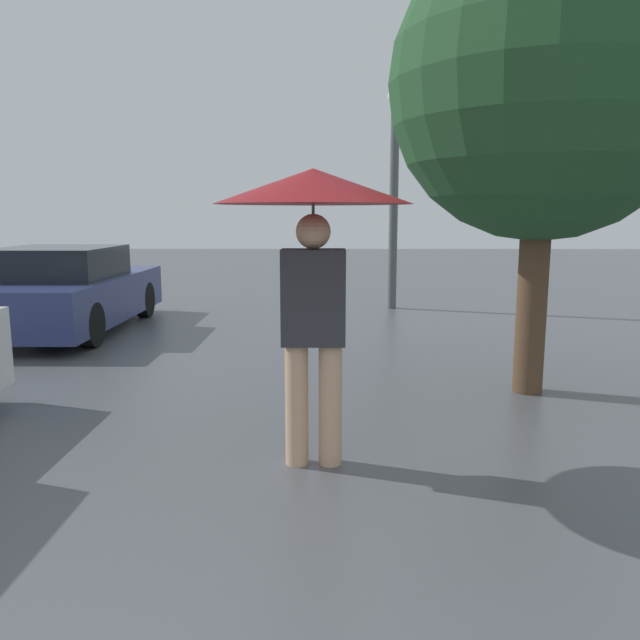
{
  "coord_description": "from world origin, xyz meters",
  "views": [
    {
      "loc": [
        0.4,
        -0.92,
        1.66
      ],
      "look_at": [
        0.36,
        3.08,
        0.99
      ],
      "focal_mm": 35.0,
      "sensor_mm": 36.0,
      "label": 1
    }
  ],
  "objects_px": {
    "parked_car_farthest": "(65,292)",
    "street_lamp": "(394,185)",
    "tree": "(544,86)",
    "pedestrian": "(313,222)"
  },
  "relations": [
    {
      "from": "parked_car_farthest",
      "to": "tree",
      "type": "height_order",
      "value": "tree"
    },
    {
      "from": "parked_car_farthest",
      "to": "street_lamp",
      "type": "distance_m",
      "value": 5.68
    },
    {
      "from": "parked_car_farthest",
      "to": "street_lamp",
      "type": "relative_size",
      "value": 1.01
    },
    {
      "from": "parked_car_farthest",
      "to": "street_lamp",
      "type": "bearing_deg",
      "value": 24.3
    },
    {
      "from": "pedestrian",
      "to": "parked_car_farthest",
      "type": "relative_size",
      "value": 0.51
    },
    {
      "from": "parked_car_farthest",
      "to": "tree",
      "type": "bearing_deg",
      "value": -28.74
    },
    {
      "from": "parked_car_farthest",
      "to": "tree",
      "type": "distance_m",
      "value": 6.86
    },
    {
      "from": "pedestrian",
      "to": "parked_car_farthest",
      "type": "xyz_separation_m",
      "value": [
        -3.69,
        4.88,
        -1.05
      ]
    },
    {
      "from": "tree",
      "to": "street_lamp",
      "type": "xyz_separation_m",
      "value": [
        -0.73,
        5.36,
        -0.6
      ]
    },
    {
      "from": "tree",
      "to": "pedestrian",
      "type": "bearing_deg",
      "value": -138.62
    }
  ]
}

